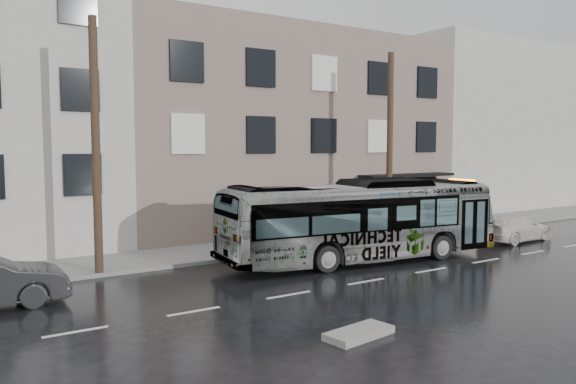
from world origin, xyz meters
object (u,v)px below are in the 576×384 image
white_sedan (515,228)px  utility_pole_rear (96,146)px  utility_pole_front (390,146)px  sign_post (405,212)px  bus (361,221)px

white_sedan → utility_pole_rear: bearing=76.9°
utility_pole_front → sign_post: utility_pole_front is taller
utility_pole_front → sign_post: size_ratio=3.75×
utility_pole_front → utility_pole_rear: same height
utility_pole_rear → bus: 10.52m
utility_pole_front → white_sedan: bearing=-34.4°
utility_pole_rear → sign_post: bearing=0.0°
utility_pole_rear → white_sedan: 19.83m
utility_pole_front → sign_post: 3.48m
utility_pole_rear → utility_pole_front: bearing=0.0°
sign_post → white_sedan: 5.36m
sign_post → white_sedan: bearing=-41.2°
utility_pole_front → bus: (-4.39, -3.02, -3.00)m
utility_pole_rear → bus: (9.61, -3.02, -3.00)m
sign_post → bus: size_ratio=0.20×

